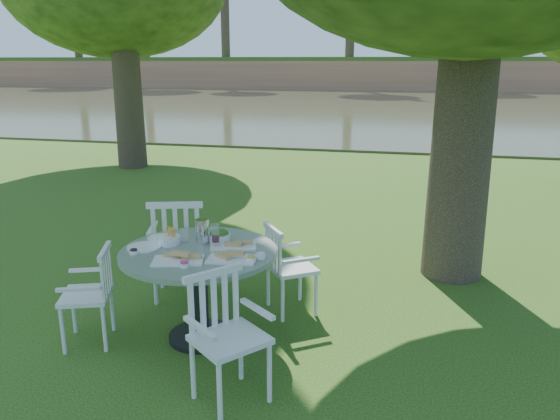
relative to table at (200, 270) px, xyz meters
The scene contains 8 objects.
ground 1.17m from the table, 65.80° to the left, with size 140.00×140.00×0.00m, color #1C3E0C.
table is the anchor object (origin of this frame).
chair_ne 0.86m from the table, 49.23° to the left, with size 0.56×0.57×0.83m.
chair_nw 0.83m from the table, 125.77° to the left, with size 0.63×0.61×1.01m.
chair_sw 0.86m from the table, 162.86° to the right, with size 0.50×0.52×0.81m.
chair_se 0.85m from the table, 58.03° to the right, with size 0.61×0.62×0.89m.
tableware 0.22m from the table, 126.17° to the left, with size 1.17×0.80×0.21m.
river 23.92m from the table, 89.02° to the left, with size 100.00×28.00×0.12m, color #383922.
Camera 1 is at (1.20, -4.80, 2.27)m, focal length 35.00 mm.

